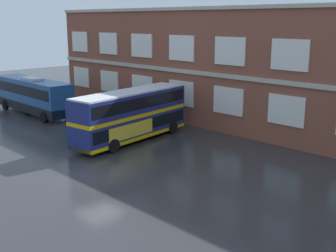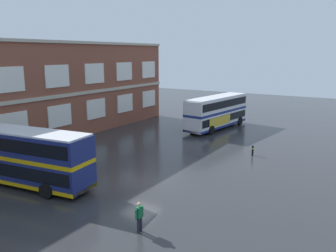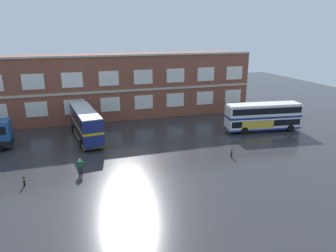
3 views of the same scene
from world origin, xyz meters
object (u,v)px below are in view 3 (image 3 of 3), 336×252
Objects in this scene: waiting_passenger at (80,166)px; safety_bollard_east at (24,181)px; double_decker_near at (86,123)px; double_decker_middle at (263,116)px; safety_bollard_west at (232,153)px.

safety_bollard_east is (-5.24, -0.92, -0.44)m from waiting_passenger.
double_decker_middle is (25.06, -4.12, 0.00)m from double_decker_near.
double_decker_middle is at bearing -9.33° from double_decker_near.
double_decker_middle is 12.20m from safety_bollard_west.
double_decker_near is 6.61× the size of waiting_passenger.
double_decker_near is 25.40m from double_decker_middle.
double_decker_near is 11.82× the size of safety_bollard_east.
safety_bollard_west is (17.00, -0.60, -0.44)m from waiting_passenger.
safety_bollard_west is (-9.27, -7.75, -1.66)m from double_decker_middle.
double_decker_middle is 27.26m from waiting_passenger.
safety_bollard_east is at bearing -165.64° from double_decker_middle.
safety_bollard_east is (-6.46, -12.19, -1.66)m from double_decker_near.
waiting_passenger is (-26.28, -7.15, -1.22)m from double_decker_middle.
double_decker_near is at bearing 170.67° from double_decker_middle.
double_decker_near is 11.40m from waiting_passenger.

